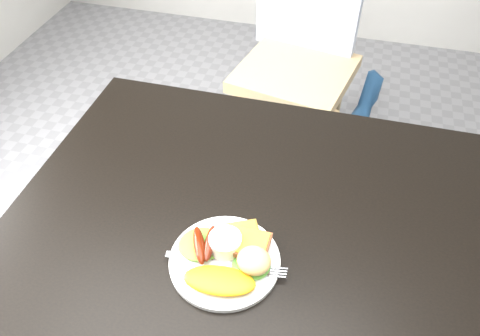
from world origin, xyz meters
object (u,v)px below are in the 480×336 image
Objects in this scene: dining_chair at (295,74)px; person at (303,47)px; plate at (225,261)px; dining_table at (284,222)px.

person is at bearing -69.40° from dining_chair.
plate is (-0.04, -0.70, -0.09)m from person.
plate is at bearing -76.47° from dining_chair.
dining_chair is 1.21m from plate.
person reaches higher than plate.
person is 7.61× the size of plate.
plate reaches higher than dining_table.
dining_table is at bearing 103.16° from person.
dining_table is at bearing -70.92° from dining_chair.
dining_chair is at bearing -74.04° from person.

